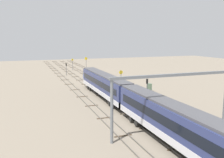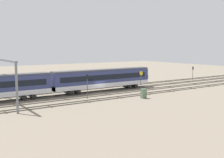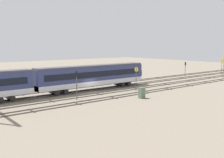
{
  "view_description": "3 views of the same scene",
  "coord_description": "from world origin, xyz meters",
  "views": [
    {
      "loc": [
        -45.45,
        17.68,
        12.21
      ],
      "look_at": [
        5.47,
        -1.06,
        3.11
      ],
      "focal_mm": 39.08,
      "sensor_mm": 36.0,
      "label": 1
    },
    {
      "loc": [
        -31.26,
        -49.53,
        9.93
      ],
      "look_at": [
        3.56,
        1.18,
        2.71
      ],
      "focal_mm": 44.27,
      "sensor_mm": 36.0,
      "label": 2
    },
    {
      "loc": [
        -27.53,
        -40.29,
        9.02
      ],
      "look_at": [
        3.91,
        -1.18,
        2.36
      ],
      "focal_mm": 42.04,
      "sensor_mm": 36.0,
      "label": 3
    }
  ],
  "objects": [
    {
      "name": "signal_light_trackside_departure",
      "position": [
        -5.68,
        -3.96,
        3.08
      ],
      "size": [
        0.31,
        0.32,
        4.72
      ],
      "color": "#4C4C51",
      "rests_on": "ground"
    },
    {
      "name": "track_with_train",
      "position": [
        0.0,
        2.1,
        0.07
      ],
      "size": [
        178.43,
        2.4,
        0.16
      ],
      "color": "#59544C",
      "rests_on": "ground"
    },
    {
      "name": "speed_sign_near_foreground",
      "position": [
        40.65,
        -3.99,
        3.61
      ],
      "size": [
        0.14,
        1.02,
        5.44
      ],
      "color": "#4C4C51",
      "rests_on": "ground"
    },
    {
      "name": "relay_cabinet",
      "position": [
        3.55,
        -9.64,
        0.93
      ],
      "size": [
        1.03,
        0.71,
        1.85
      ],
      "color": "#597259",
      "rests_on": "ground"
    },
    {
      "name": "ground_plane",
      "position": [
        0.0,
        0.0,
        0.0
      ],
      "size": [
        194.43,
        194.43,
        0.0
      ],
      "primitive_type": "plane",
      "color": "gray"
    },
    {
      "name": "overhead_gantry",
      "position": [
        -20.06,
        -0.0,
        5.95
      ],
      "size": [
        0.4,
        17.33,
        7.88
      ],
      "color": "slate",
      "rests_on": "ground"
    },
    {
      "name": "track_second_near",
      "position": [
        0.0,
        -2.1,
        0.07
      ],
      "size": [
        178.43,
        2.4,
        0.16
      ],
      "color": "#59544C",
      "rests_on": "ground"
    },
    {
      "name": "track_second_far",
      "position": [
        -0.0,
        6.31,
        0.07
      ],
      "size": [
        178.43,
        2.4,
        0.16
      ],
      "color": "#59544C",
      "rests_on": "ground"
    },
    {
      "name": "track_near_foreground",
      "position": [
        -0.0,
        -6.31,
        0.07
      ],
      "size": [
        178.43,
        2.4,
        0.16
      ],
      "color": "#59544C",
      "rests_on": "ground"
    },
    {
      "name": "speed_sign_far_trackside",
      "position": [
        7.56,
        -4.1,
        3.07
      ],
      "size": [
        0.14,
        0.93,
        4.68
      ],
      "color": "#4C4C51",
      "rests_on": "ground"
    },
    {
      "name": "signal_light_trackside_approach",
      "position": [
        34.89,
        4.25,
        2.67
      ],
      "size": [
        0.31,
        0.32,
        4.04
      ],
      "color": "#4C4C51",
      "rests_on": "ground"
    },
    {
      "name": "speed_sign_mid_trackside",
      "position": [
        46.66,
        -0.15,
        2.9
      ],
      "size": [
        0.14,
        0.82,
        4.55
      ],
      "color": "#4C4C51",
      "rests_on": "ground"
    }
  ]
}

